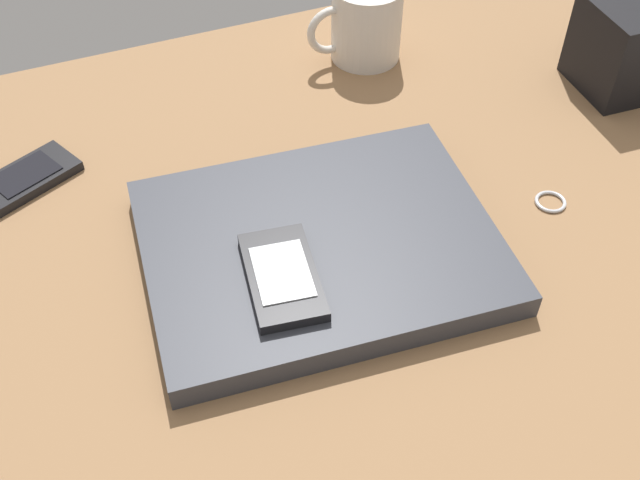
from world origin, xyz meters
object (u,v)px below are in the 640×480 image
at_px(cell_phone_on_laptop, 282,276).
at_px(key_ring, 550,202).
at_px(coffee_mug, 365,23).
at_px(desk_organizer, 633,45).
at_px(cell_phone_on_desk, 26,178).
at_px(laptop_closed, 320,246).

xyz_separation_m(cell_phone_on_laptop, key_ring, (-0.28, -0.01, -0.03)).
height_order(cell_phone_on_laptop, coffee_mug, coffee_mug).
distance_m(desk_organizer, coffee_mug, 0.30).
relative_size(cell_phone_on_laptop, cell_phone_on_desk, 0.99).
xyz_separation_m(cell_phone_on_laptop, cell_phone_on_desk, (0.18, -0.24, -0.02)).
relative_size(cell_phone_on_desk, key_ring, 3.70).
relative_size(laptop_closed, coffee_mug, 2.69).
relative_size(key_ring, coffee_mug, 0.26).
bearing_deg(cell_phone_on_desk, cell_phone_on_laptop, 127.75).
bearing_deg(laptop_closed, key_ring, -179.98).
bearing_deg(laptop_closed, cell_phone_on_desk, -35.75).
relative_size(desk_organizer, coffee_mug, 0.94).
xyz_separation_m(laptop_closed, coffee_mug, (-0.17, -0.28, 0.03)).
bearing_deg(cell_phone_on_laptop, coffee_mug, -124.83).
xyz_separation_m(key_ring, coffee_mug, (0.06, -0.30, 0.04)).
xyz_separation_m(cell_phone_on_desk, desk_organizer, (-0.65, 0.08, 0.04)).
relative_size(cell_phone_on_desk, coffee_mug, 0.98).
distance_m(laptop_closed, coffee_mug, 0.33).
distance_m(cell_phone_on_laptop, coffee_mug, 0.38).
bearing_deg(cell_phone_on_laptop, laptop_closed, -143.90).
relative_size(laptop_closed, desk_organizer, 2.86).
distance_m(laptop_closed, cell_phone_on_laptop, 0.06).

